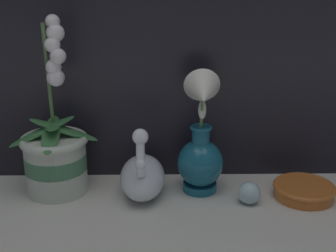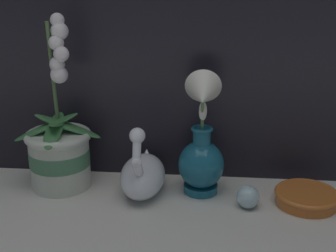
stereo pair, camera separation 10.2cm
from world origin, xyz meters
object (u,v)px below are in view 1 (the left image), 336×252
orchid_potted_plant (55,153)px  amber_dish (304,190)px  blue_vase (201,147)px  swan_figurine (142,175)px  glass_sphere (249,193)px

orchid_potted_plant → amber_dish: orchid_potted_plant is taller
orchid_potted_plant → blue_vase: (0.33, -0.01, 0.02)m
blue_vase → amber_dish: blue_vase is taller
orchid_potted_plant → blue_vase: size_ratio=1.39×
swan_figurine → glass_sphere: 0.24m
orchid_potted_plant → swan_figurine: size_ratio=2.09×
orchid_potted_plant → glass_sphere: 0.45m
swan_figurine → glass_sphere: (0.24, -0.05, -0.02)m
swan_figurine → amber_dish: size_ratio=1.38×
orchid_potted_plant → swan_figurine: 0.20m
swan_figurine → amber_dish: bearing=-3.2°
swan_figurine → orchid_potted_plant: bearing=174.4°
blue_vase → glass_sphere: blue_vase is taller
blue_vase → amber_dish: 0.25m
blue_vase → glass_sphere: 0.15m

